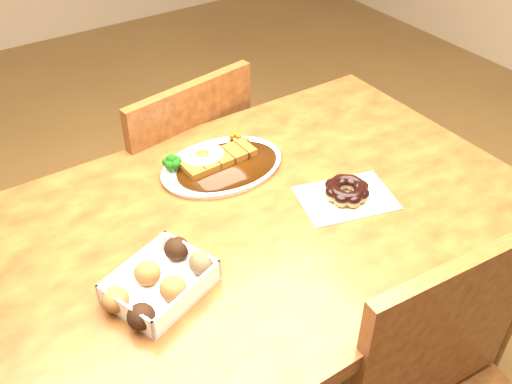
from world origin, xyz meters
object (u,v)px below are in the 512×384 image
pon_de_ring (347,191)px  table (264,246)px  katsu_curry_plate (219,163)px  chair_far (174,184)px  donut_box (160,282)px

pon_de_ring → table: bearing=161.7°
pon_de_ring → katsu_curry_plate: bearing=124.8°
table → chair_far: 0.56m
table → pon_de_ring: (0.18, -0.06, 0.12)m
table → chair_far: bearing=87.5°
chair_far → pon_de_ring: size_ratio=3.60×
donut_box → pon_de_ring: size_ratio=0.93×
table → chair_far: (0.02, 0.54, -0.17)m
katsu_curry_plate → pon_de_ring: bearing=-55.2°
table → donut_box: bearing=-164.5°
chair_far → donut_box: bearing=53.7°
table → donut_box: 0.32m
katsu_curry_plate → donut_box: bearing=-136.5°
table → chair_far: chair_far is taller
table → pon_de_ring: pon_de_ring is taller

